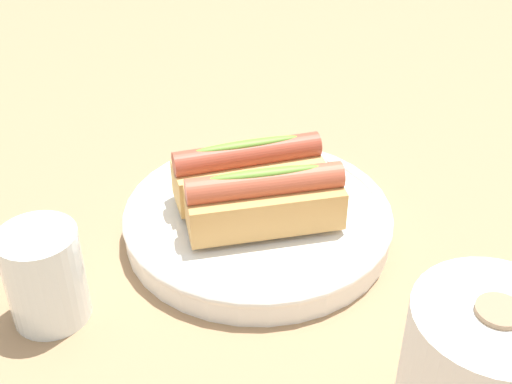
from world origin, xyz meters
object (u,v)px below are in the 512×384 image
(hotdog_front, at_px, (248,171))
(paper_towel_roll, at_px, (480,382))
(serving_bowl, at_px, (256,220))
(water_glass, at_px, (45,279))
(hotdog_back, at_px, (265,201))

(hotdog_front, relative_size, paper_towel_roll, 1.18)
(serving_bowl, relative_size, paper_towel_roll, 2.04)
(hotdog_front, height_order, paper_towel_roll, paper_towel_roll)
(water_glass, distance_m, paper_towel_roll, 0.36)
(hotdog_front, height_order, hotdog_back, same)
(hotdog_front, xyz_separation_m, water_glass, (0.22, 0.01, -0.02))
(hotdog_front, bearing_deg, hotdog_back, 70.33)
(water_glass, bearing_deg, serving_bowl, 175.13)
(hotdog_back, height_order, paper_towel_roll, paper_towel_roll)
(serving_bowl, height_order, paper_towel_roll, paper_towel_roll)
(water_glass, xyz_separation_m, paper_towel_roll, (-0.19, 0.31, 0.02))
(hotdog_back, xyz_separation_m, water_glass, (0.21, -0.04, -0.02))
(hotdog_front, distance_m, paper_towel_roll, 0.32)
(hotdog_front, relative_size, hotdog_back, 1.01)
(hotdog_back, height_order, water_glass, hotdog_back)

